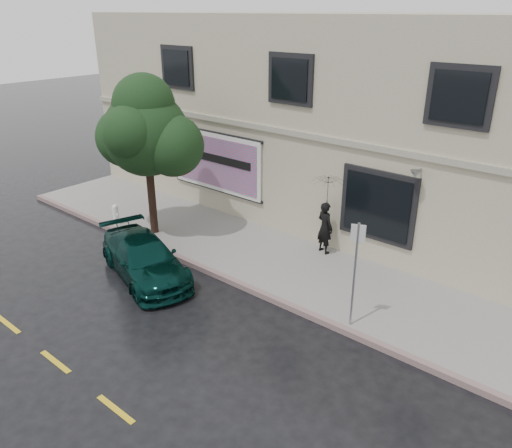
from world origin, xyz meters
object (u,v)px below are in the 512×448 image
Objects in this scene: car at (144,258)px; pedestrian at (325,228)px; fire_hydrant at (116,214)px; street_tree at (146,134)px.

car is 2.42× the size of pedestrian.
car is 3.92m from fire_hydrant.
street_tree is 3.42m from fire_hydrant.
car is 0.84× the size of street_tree.
street_tree reaches higher than fire_hydrant.
pedestrian is 7.39m from fire_hydrant.
pedestrian is (3.24, 4.38, 0.39)m from car.
fire_hydrant is (-3.58, 1.58, -0.08)m from car.
pedestrian is 2.29× the size of fire_hydrant.
street_tree is (-5.24, -2.40, 2.53)m from pedestrian.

